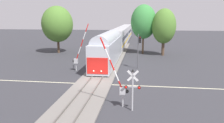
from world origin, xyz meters
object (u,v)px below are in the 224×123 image
object	(u,v)px
crossing_gate_near	(121,85)
traffic_signal_far_side	(139,46)
oak_far_right	(164,26)
elm_centre_background	(144,22)
crossing_signal_mast	(133,86)
pine_left_background	(57,24)
commuter_train	(120,37)
crossing_gate_far	(77,56)

from	to	relation	value
crossing_gate_near	traffic_signal_far_side	bearing A→B (deg)	84.59
traffic_signal_far_side	oak_far_right	distance (m)	13.91
elm_centre_background	crossing_signal_mast	bearing A→B (deg)	-92.00
oak_far_right	pine_left_background	bearing A→B (deg)	179.05
traffic_signal_far_side	elm_centre_background	bearing A→B (deg)	87.14
crossing_gate_near	oak_far_right	size ratio (longest dim) A/B	0.64
crossing_gate_near	oak_far_right	distance (m)	28.52
crossing_signal_mast	traffic_signal_far_side	xyz separation A→B (m)	(0.32, 15.53, 1.34)
crossing_signal_mast	elm_centre_background	size ratio (longest dim) A/B	0.35
commuter_train	elm_centre_background	world-z (taller)	elm_centre_background
crossing_gate_far	traffic_signal_far_side	bearing A→B (deg)	14.46
commuter_train	traffic_signal_far_side	world-z (taller)	commuter_train
commuter_train	pine_left_background	xyz separation A→B (m)	(-12.75, -10.88, 3.62)
crossing_gate_far	traffic_signal_far_side	distance (m)	9.41
crossing_gate_far	elm_centre_background	xyz separation A→B (m)	(9.73, 16.95, 4.70)
pine_left_background	crossing_gate_far	bearing A→B (deg)	-59.99
crossing_signal_mast	crossing_gate_far	world-z (taller)	crossing_gate_far
crossing_gate_near	elm_centre_background	bearing A→B (deg)	85.86
oak_far_right	elm_centre_background	distance (m)	4.60
crossing_signal_mast	traffic_signal_far_side	world-z (taller)	traffic_signal_far_side
commuter_train	oak_far_right	bearing A→B (deg)	-48.18
pine_left_background	oak_far_right	size ratio (longest dim) A/B	1.07
crossing_gate_far	crossing_gate_near	bearing A→B (deg)	-58.49
crossing_gate_far	pine_left_background	distance (m)	18.39
commuter_train	crossing_gate_near	xyz separation A→B (m)	(3.82, -38.79, -0.74)
crossing_gate_near	traffic_signal_far_side	world-z (taller)	crossing_gate_near
commuter_train	crossing_gate_near	size ratio (longest dim) A/B	10.42
crossing_gate_far	elm_centre_background	distance (m)	20.11
crossing_gate_near	crossing_gate_far	distance (m)	14.56
crossing_gate_near	traffic_signal_far_side	distance (m)	14.88
crossing_gate_near	pine_left_background	size ratio (longest dim) A/B	0.60
elm_centre_background	oak_far_right	bearing A→B (deg)	-23.89
crossing_signal_mast	oak_far_right	bearing A→B (deg)	79.63
crossing_gate_far	oak_far_right	distance (m)	20.88
elm_centre_background	crossing_gate_near	bearing A→B (deg)	-94.14
commuter_train	crossing_gate_near	distance (m)	38.99
oak_far_right	elm_centre_background	size ratio (longest dim) A/B	0.91
commuter_train	crossing_signal_mast	world-z (taller)	commuter_train
crossing_gate_near	traffic_signal_far_side	size ratio (longest dim) A/B	1.16
crossing_signal_mast	pine_left_background	xyz separation A→B (m)	(-17.64, 28.71, 4.11)
crossing_signal_mast	crossing_gate_near	bearing A→B (deg)	143.49
crossing_gate_near	crossing_signal_mast	world-z (taller)	crossing_gate_near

